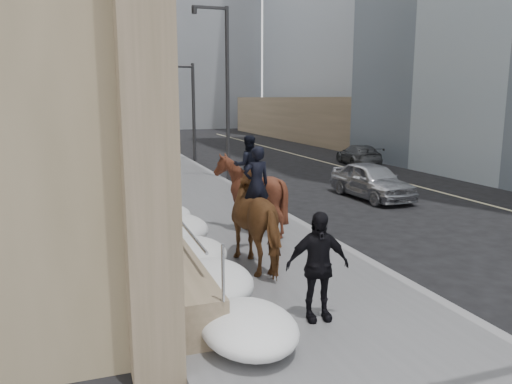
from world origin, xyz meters
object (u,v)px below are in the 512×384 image
mounted_horse_left (262,217)px  pedestrian (317,266)px  mounted_horse_right (249,191)px  car_grey (359,155)px  car_silver (372,181)px

mounted_horse_left → pedestrian: bearing=82.3°
mounted_horse_right → car_grey: size_ratio=0.66×
mounted_horse_right → car_silver: (6.28, 3.58, -0.60)m
mounted_horse_left → mounted_horse_right: mounted_horse_right is taller
mounted_horse_right → pedestrian: size_ratio=1.44×
pedestrian → car_grey: pedestrian is taller
mounted_horse_right → car_grey: (11.03, 12.56, -0.71)m
mounted_horse_right → car_grey: mounted_horse_right is taller
car_silver → pedestrian: bearing=-128.5°
mounted_horse_left → car_grey: size_ratio=0.66×
mounted_horse_right → car_grey: bearing=-124.7°
pedestrian → car_silver: bearing=60.3°
mounted_horse_left → car_grey: bearing=-133.6°
mounted_horse_right → pedestrian: mounted_horse_right is taller
mounted_horse_left → mounted_horse_right: size_ratio=0.99×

